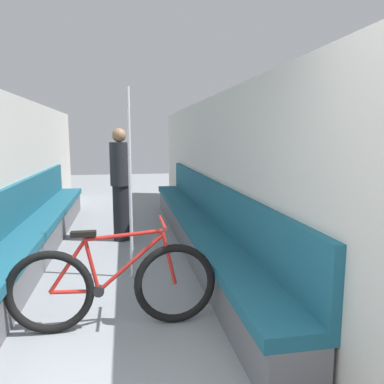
% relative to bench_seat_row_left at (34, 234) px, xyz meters
% --- Properties ---
extents(wall_left, '(0.10, 10.93, 2.15)m').
position_rel_bench_seat_row_left_xyz_m(wall_left, '(-0.26, -0.25, 0.75)').
color(wall_left, beige).
rests_on(wall_left, ground).
extents(wall_right, '(0.10, 10.93, 2.15)m').
position_rel_bench_seat_row_left_xyz_m(wall_right, '(2.47, -0.25, 0.75)').
color(wall_right, beige).
rests_on(wall_right, ground).
extents(bench_seat_row_left, '(0.47, 6.53, 1.00)m').
position_rel_bench_seat_row_left_xyz_m(bench_seat_row_left, '(0.00, 0.00, 0.00)').
color(bench_seat_row_left, '#5B5B60').
rests_on(bench_seat_row_left, ground).
extents(bench_seat_row_right, '(0.47, 6.53, 1.00)m').
position_rel_bench_seat_row_left_xyz_m(bench_seat_row_right, '(2.22, 0.00, 0.00)').
color(bench_seat_row_right, '#5B5B60').
rests_on(bench_seat_row_right, ground).
extents(bicycle, '(1.73, 0.46, 0.91)m').
position_rel_bench_seat_row_left_xyz_m(bicycle, '(1.09, -2.07, 0.05)').
color(bicycle, black).
rests_on(bicycle, ground).
extents(grab_pole_near, '(0.08, 0.08, 2.13)m').
position_rel_bench_seat_row_left_xyz_m(grab_pole_near, '(1.26, -0.93, 0.72)').
color(grab_pole_near, gray).
rests_on(grab_pole_near, ground).
extents(passenger_standing, '(0.30, 0.30, 1.72)m').
position_rel_bench_seat_row_left_xyz_m(passenger_standing, '(1.14, 0.66, 0.57)').
color(passenger_standing, black).
rests_on(passenger_standing, ground).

